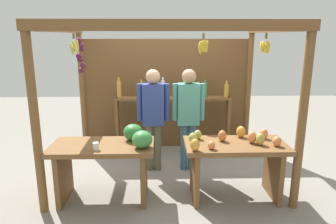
{
  "coord_description": "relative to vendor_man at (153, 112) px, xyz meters",
  "views": [
    {
      "loc": [
        -0.12,
        -4.41,
        2.04
      ],
      "look_at": [
        0.0,
        -0.22,
        0.99
      ],
      "focal_mm": 32.89,
      "sensor_mm": 36.0,
      "label": 1
    }
  ],
  "objects": [
    {
      "name": "ground_plane",
      "position": [
        0.21,
        -0.05,
        -0.93
      ],
      "size": [
        12.0,
        12.0,
        0.0
      ],
      "primitive_type": "plane",
      "color": "gray",
      "rests_on": "ground"
    },
    {
      "name": "market_stall",
      "position": [
        0.21,
        0.43,
        0.38
      ],
      "size": [
        3.13,
        2.28,
        2.2
      ],
      "color": "brown",
      "rests_on": "ground"
    },
    {
      "name": "fruit_counter_left",
      "position": [
        -0.53,
        -0.86,
        -0.34
      ],
      "size": [
        1.3,
        0.64,
        0.94
      ],
      "color": "brown",
      "rests_on": "ground"
    },
    {
      "name": "fruit_counter_right",
      "position": [
        1.04,
        -0.86,
        -0.37
      ],
      "size": [
        1.26,
        0.64,
        0.89
      ],
      "color": "brown",
      "rests_on": "ground"
    },
    {
      "name": "bottle_shelf_unit",
      "position": [
        0.32,
        0.77,
        -0.14
      ],
      "size": [
        2.01,
        0.22,
        1.35
      ],
      "color": "brown",
      "rests_on": "ground"
    },
    {
      "name": "vendor_man",
      "position": [
        0.0,
        0.0,
        0.0
      ],
      "size": [
        0.48,
        0.21,
        1.56
      ],
      "rotation": [
        0.0,
        0.0,
        0.07
      ],
      "color": "#565840",
      "rests_on": "ground"
    },
    {
      "name": "vendor_woman",
      "position": [
        0.53,
        0.0,
        0.0
      ],
      "size": [
        0.48,
        0.21,
        1.57
      ],
      "rotation": [
        0.0,
        0.0,
        0.08
      ],
      "color": "#385F7C",
      "rests_on": "ground"
    }
  ]
}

